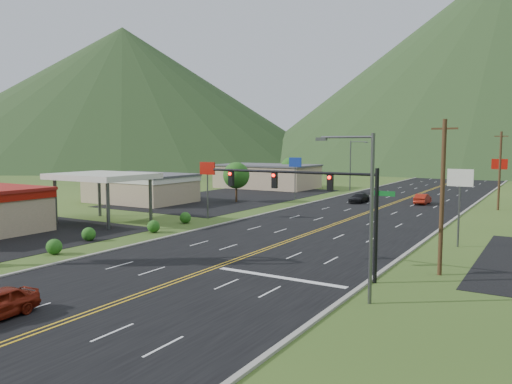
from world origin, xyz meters
The scene contains 21 objects.
ground centered at (0.00, 0.00, 0.00)m, with size 500.00×500.00×0.00m, color #2A4217.
road centered at (0.00, 0.00, 0.00)m, with size 20.00×460.00×0.04m, color black.
curb_east centered at (10.15, 0.00, 0.00)m, with size 0.30×460.00×0.14m, color gray.
traffic_signal centered at (6.48, 14.00, 5.33)m, with size 13.10×0.43×7.00m.
streetlight_east centered at (11.18, 10.00, 5.18)m, with size 3.28×0.25×9.00m.
streetlight_west centered at (-11.68, 70.00, 5.18)m, with size 3.28×0.25×9.00m.
gas_canopy centered at (-22.00, 22.00, 4.87)m, with size 10.00×8.00×5.30m.
building_west_mid centered at (-32.00, 38.00, 2.27)m, with size 14.40×10.40×4.10m.
building_west_far centered at (-28.00, 68.00, 2.26)m, with size 18.40×11.40×4.50m.
pole_sign_west_a centered at (-14.00, 30.00, 5.05)m, with size 2.00×0.18×6.40m.
pole_sign_west_b centered at (-14.00, 52.00, 5.05)m, with size 2.00×0.18×6.40m.
pole_sign_east_a centered at (13.00, 28.00, 5.05)m, with size 2.00×0.18×6.40m.
pole_sign_east_b centered at (13.00, 60.00, 5.05)m, with size 2.00×0.18×6.40m.
tree_west_a centered at (-20.00, 45.00, 3.89)m, with size 3.84×3.84×5.82m.
tree_west_b centered at (-25.00, 72.00, 3.89)m, with size 3.84×3.84×5.82m.
utility_pole_a centered at (13.50, 18.00, 5.13)m, with size 1.60×0.28×10.00m.
utility_pole_b centered at (13.50, 55.00, 5.13)m, with size 1.60×0.28×10.00m.
mountain_n centered at (0.00, 220.00, 42.50)m, with size 220.00×220.00×85.00m, color #243F1D.
mountain_nw centered at (-148.49, 148.49, 30.00)m, with size 190.00×190.00×60.00m, color #243F1D.
car_dark_mid centered at (-4.38, 53.30, 0.66)m, with size 1.84×4.53×1.32m, color black.
car_red_far centered at (3.81, 56.26, 0.73)m, with size 1.54×4.42×1.46m, color maroon.
Camera 1 is at (19.64, -15.17, 8.44)m, focal length 35.00 mm.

